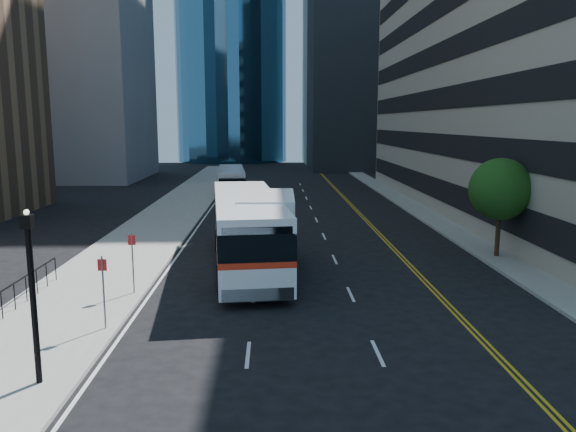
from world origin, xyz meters
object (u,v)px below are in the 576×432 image
(lamp_post, at_px, (32,290))
(bus_front, at_px, (246,228))
(bus_rear, at_px, (231,181))
(box_truck, at_px, (267,234))
(street_tree, at_px, (501,189))

(lamp_post, height_order, bus_front, lamp_post)
(bus_rear, xyz_separation_m, box_truck, (3.60, -27.73, 0.41))
(bus_front, relative_size, box_truck, 1.83)
(bus_front, height_order, bus_rear, bus_front)
(street_tree, relative_size, lamp_post, 1.12)
(street_tree, distance_m, bus_front, 13.17)
(street_tree, bearing_deg, bus_rear, 121.77)
(bus_rear, bearing_deg, bus_front, -89.21)
(lamp_post, height_order, bus_rear, lamp_post)
(street_tree, bearing_deg, lamp_post, -142.13)
(lamp_post, bearing_deg, street_tree, 37.87)
(bus_rear, relative_size, box_truck, 1.42)
(lamp_post, xyz_separation_m, box_truck, (6.00, 11.45, -0.82))
(lamp_post, xyz_separation_m, bus_rear, (2.40, 39.19, -1.23))
(box_truck, bearing_deg, bus_front, 128.34)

